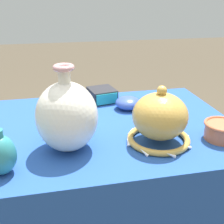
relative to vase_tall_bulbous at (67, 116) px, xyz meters
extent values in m
cylinder|color=brown|center=(-0.26, 0.48, -0.52)|extent=(0.04, 0.04, 0.73)
cylinder|color=brown|center=(0.63, 0.48, -0.52)|extent=(0.04, 0.04, 0.73)
cube|color=brown|center=(0.19, 0.16, -0.14)|extent=(0.98, 0.74, 0.03)
cube|color=#234C9E|center=(0.19, 0.16, -0.12)|extent=(1.00, 0.76, 0.01)
cube|color=#234C9E|center=(0.19, -0.22, -0.24)|extent=(1.00, 0.01, 0.24)
ellipsoid|color=white|center=(0.00, 0.00, 0.00)|extent=(0.21, 0.21, 0.24)
cylinder|color=white|center=(0.00, 0.00, 0.14)|extent=(0.04, 0.04, 0.05)
torus|color=#D19399|center=(0.00, 0.00, 0.16)|extent=(0.07, 0.07, 0.02)
torus|color=gold|center=(0.32, -0.02, -0.11)|extent=(0.23, 0.23, 0.02)
ellipsoid|color=gold|center=(0.32, -0.02, -0.02)|extent=(0.20, 0.20, 0.16)
sphere|color=gold|center=(0.32, -0.02, 0.07)|extent=(0.04, 0.04, 0.04)
cone|color=white|center=(0.43, -0.02, -0.11)|extent=(0.01, 0.04, 0.03)
cone|color=white|center=(0.40, 0.06, -0.11)|extent=(0.03, 0.03, 0.03)
cone|color=white|center=(0.32, 0.10, -0.11)|extent=(0.04, 0.01, 0.03)
cone|color=white|center=(0.24, 0.06, -0.11)|extent=(0.03, 0.03, 0.03)
cone|color=white|center=(0.21, -0.02, -0.11)|extent=(0.01, 0.04, 0.03)
cone|color=white|center=(0.24, -0.10, -0.11)|extent=(0.03, 0.03, 0.03)
cone|color=white|center=(0.32, -0.13, -0.11)|extent=(0.04, 0.01, 0.03)
cone|color=white|center=(0.40, -0.10, -0.11)|extent=(0.03, 0.03, 0.03)
cube|color=#232328|center=(0.19, 0.44, -0.09)|extent=(0.14, 0.15, 0.06)
cube|color=teal|center=(0.21, 0.37, -0.09)|extent=(0.11, 0.03, 0.05)
cylinder|color=#BC6642|center=(0.55, -0.05, -0.09)|extent=(0.12, 0.12, 0.06)
torus|color=#BC6642|center=(0.55, -0.05, -0.06)|extent=(0.13, 0.13, 0.01)
cylinder|color=#A8CCB7|center=(0.01, 0.23, -0.08)|extent=(0.12, 0.12, 0.08)
torus|color=#A8CCB7|center=(0.01, 0.23, -0.04)|extent=(0.13, 0.13, 0.01)
ellipsoid|color=teal|center=(-0.20, -0.11, -0.06)|extent=(0.09, 0.09, 0.12)
ellipsoid|color=#3851A8|center=(0.29, 0.31, -0.09)|extent=(0.12, 0.12, 0.06)
camera|label=1|loc=(-0.03, -0.86, 0.37)|focal=45.00mm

